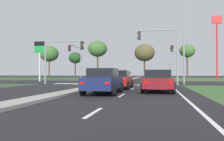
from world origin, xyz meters
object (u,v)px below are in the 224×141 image
object	(u,v)px
car_white_third	(128,75)
car_navy_fifth	(104,81)
street_lamp_second	(185,34)
treeline_third	(98,49)
car_silver_second	(117,76)
treeline_second	(75,58)
car_maroon_sixth	(158,81)
fastfood_pole_sign	(217,33)
traffic_signal_far_right	(171,57)
car_red_fourth	(119,79)
treeline_near	(49,54)
treeline_fifth	(187,51)
traffic_signal_near_left	(60,53)
fuel_price_totem	(40,52)
traffic_signal_far_left	(77,56)
traffic_signal_near_right	(163,46)
pedestrian_at_median	(128,74)
treeline_fourth	(145,53)

from	to	relation	value
car_white_third	car_navy_fifth	world-z (taller)	car_white_third
street_lamp_second	treeline_third	size ratio (longest dim) A/B	1.03
car_silver_second	treeline_second	world-z (taller)	treeline_second
treeline_second	car_white_third	bearing A→B (deg)	-20.33
car_navy_fifth	car_maroon_sixth	distance (m)	3.89
fastfood_pole_sign	treeline_third	xyz separation A→B (m)	(-28.11, 16.39, -0.80)
car_maroon_sixth	traffic_signal_far_right	xyz separation A→B (m)	(2.09, 21.49, 3.11)
car_red_fourth	treeline_near	world-z (taller)	treeline_near
car_red_fourth	treeline_fifth	xyz separation A→B (m)	(10.90, 45.11, 6.36)
traffic_signal_near_left	fuel_price_totem	size ratio (longest dim) A/B	0.83
traffic_signal_far_left	car_maroon_sixth	bearing A→B (deg)	-57.91
traffic_signal_near_right	traffic_signal_far_right	bearing A→B (deg)	82.76
traffic_signal_near_left	pedestrian_at_median	world-z (taller)	traffic_signal_near_left
car_silver_second	fastfood_pole_sign	bearing A→B (deg)	-171.82
car_maroon_sixth	traffic_signal_far_left	size ratio (longest dim) A/B	0.76
car_red_fourth	traffic_signal_far_left	world-z (taller)	traffic_signal_far_left
fastfood_pole_sign	treeline_fourth	xyz separation A→B (m)	(-14.86, 17.33, -2.09)
car_white_third	traffic_signal_far_left	world-z (taller)	traffic_signal_far_left
car_maroon_sixth	traffic_signal_far_right	world-z (taller)	traffic_signal_far_right
pedestrian_at_median	treeline_third	world-z (taller)	treeline_third
fastfood_pole_sign	fuel_price_totem	xyz separation A→B (m)	(-29.86, -13.93, -4.41)
traffic_signal_far_left	fastfood_pole_sign	bearing A→B (deg)	25.31
car_navy_fifth	treeline_fifth	xyz separation A→B (m)	(10.98, 50.35, 6.34)
car_silver_second	car_maroon_sixth	distance (m)	30.74
fuel_price_totem	treeline_third	xyz separation A→B (m)	(1.75, 30.33, 3.62)
car_red_fourth	treeline_second	xyz separation A→B (m)	(-21.60, 49.47, 5.25)
car_red_fourth	pedestrian_at_median	size ratio (longest dim) A/B	2.52
treeline_second	fastfood_pole_sign	bearing A→B (deg)	-29.10
pedestrian_at_median	treeline_near	xyz separation A→B (m)	(-25.27, 17.61, 5.75)
car_white_third	traffic_signal_near_left	world-z (taller)	traffic_signal_near_left
traffic_signal_far_right	treeline_near	size ratio (longest dim) A/B	0.61
car_white_third	treeline_near	world-z (taller)	treeline_near
car_maroon_sixth	treeline_second	bearing A→B (deg)	115.23
car_white_third	traffic_signal_near_left	size ratio (longest dim) A/B	0.84
pedestrian_at_median	treeline_fifth	bearing A→B (deg)	171.90
traffic_signal_near_right	treeline_near	size ratio (longest dim) A/B	0.66
treeline_near	treeline_fourth	xyz separation A→B (m)	(27.51, 2.14, -0.00)
traffic_signal_far_right	treeline_fifth	bearing A→B (deg)	78.11
treeline_near	treeline_fourth	bearing A→B (deg)	4.44
treeline_second	car_navy_fifth	bearing A→B (deg)	-68.53
traffic_signal_far_left	traffic_signal_near_left	bearing A→B (deg)	-80.65
traffic_signal_near_left	fuel_price_totem	xyz separation A→B (m)	(-7.21, 8.77, 1.01)
traffic_signal_near_right	fuel_price_totem	distance (m)	21.01
car_white_third	car_navy_fifth	size ratio (longest dim) A/B	1.03
traffic_signal_far_right	treeline_near	world-z (taller)	treeline_near
car_silver_second	treeline_fifth	distance (m)	25.08
traffic_signal_far_right	traffic_signal_near_left	distance (m)	17.78
car_silver_second	fuel_price_totem	world-z (taller)	fuel_price_totem
traffic_signal_far_left	fuel_price_totem	bearing A→B (deg)	-156.30
car_white_third	car_silver_second	bearing A→B (deg)	89.69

